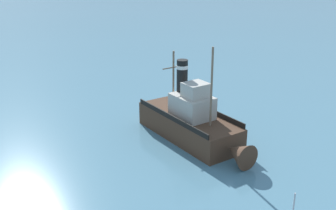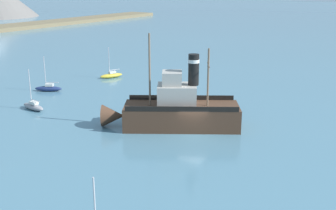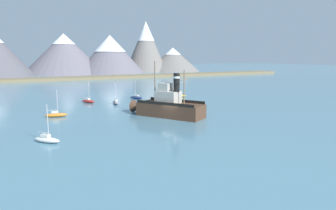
% 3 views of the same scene
% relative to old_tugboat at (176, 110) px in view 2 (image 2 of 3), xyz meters
% --- Properties ---
extents(ground_plane, '(600.00, 600.00, 0.00)m').
position_rel_old_tugboat_xyz_m(ground_plane, '(-0.92, -2.77, -1.83)').
color(ground_plane, teal).
extents(old_tugboat, '(10.57, 13.96, 9.90)m').
position_rel_old_tugboat_xyz_m(old_tugboat, '(0.00, 0.00, 0.00)').
color(old_tugboat, '#4C3323').
rests_on(old_tugboat, ground).
extents(sailboat_grey, '(1.53, 3.90, 4.90)m').
position_rel_old_tugboat_xyz_m(sailboat_grey, '(-4.24, 17.64, -1.40)').
color(sailboat_grey, gray).
rests_on(sailboat_grey, ground).
extents(sailboat_yellow, '(3.92, 2.54, 4.90)m').
position_rel_old_tugboat_xyz_m(sailboat_yellow, '(14.10, 21.27, -1.40)').
color(sailboat_yellow, gold).
rests_on(sailboat_yellow, ground).
extents(sailboat_navy, '(2.87, 3.83, 4.90)m').
position_rel_old_tugboat_xyz_m(sailboat_navy, '(2.79, 23.05, -1.40)').
color(sailboat_navy, navy).
rests_on(sailboat_navy, ground).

